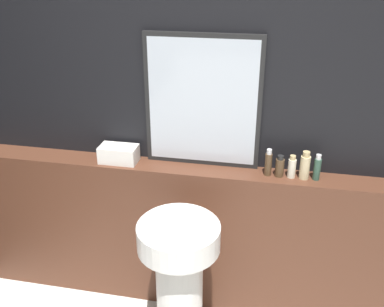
# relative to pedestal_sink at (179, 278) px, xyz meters

# --- Properties ---
(wall_back) EXTENTS (8.00, 0.06, 2.50)m
(wall_back) POSITION_rel_pedestal_sink_xyz_m (-0.05, 0.56, 0.71)
(wall_back) COLOR black
(wall_back) RESTS_ON ground_plane
(vanity_counter) EXTENTS (2.87, 0.19, 0.98)m
(vanity_counter) POSITION_rel_pedestal_sink_xyz_m (-0.05, 0.44, -0.05)
(vanity_counter) COLOR #512D1E
(vanity_counter) RESTS_ON ground_plane
(pedestal_sink) EXTENTS (0.43, 0.43, 0.88)m
(pedestal_sink) POSITION_rel_pedestal_sink_xyz_m (0.00, 0.00, 0.00)
(pedestal_sink) COLOR silver
(pedestal_sink) RESTS_ON ground_plane
(mirror) EXTENTS (0.66, 0.03, 0.76)m
(mirror) POSITION_rel_pedestal_sink_xyz_m (0.03, 0.51, 0.82)
(mirror) COLOR black
(mirror) RESTS_ON vanity_counter
(towel_stack) EXTENTS (0.22, 0.13, 0.10)m
(towel_stack) POSITION_rel_pedestal_sink_xyz_m (-0.46, 0.44, 0.49)
(towel_stack) COLOR silver
(towel_stack) RESTS_ON vanity_counter
(shampoo_bottle) EXTENTS (0.04, 0.04, 0.16)m
(shampoo_bottle) POSITION_rel_pedestal_sink_xyz_m (0.41, 0.44, 0.51)
(shampoo_bottle) COLOR #4C3823
(shampoo_bottle) RESTS_ON vanity_counter
(conditioner_bottle) EXTENTS (0.05, 0.05, 0.13)m
(conditioner_bottle) POSITION_rel_pedestal_sink_xyz_m (0.48, 0.44, 0.50)
(conditioner_bottle) COLOR #4C3823
(conditioner_bottle) RESTS_ON vanity_counter
(lotion_bottle) EXTENTS (0.04, 0.04, 0.13)m
(lotion_bottle) POSITION_rel_pedestal_sink_xyz_m (0.54, 0.44, 0.50)
(lotion_bottle) COLOR beige
(lotion_bottle) RESTS_ON vanity_counter
(body_wash_bottle) EXTENTS (0.05, 0.05, 0.16)m
(body_wash_bottle) POSITION_rel_pedestal_sink_xyz_m (0.61, 0.44, 0.51)
(body_wash_bottle) COLOR #C6B284
(body_wash_bottle) RESTS_ON vanity_counter
(hand_soap_bottle) EXTENTS (0.04, 0.04, 0.15)m
(hand_soap_bottle) POSITION_rel_pedestal_sink_xyz_m (0.68, 0.44, 0.51)
(hand_soap_bottle) COLOR #2D4C3D
(hand_soap_bottle) RESTS_ON vanity_counter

